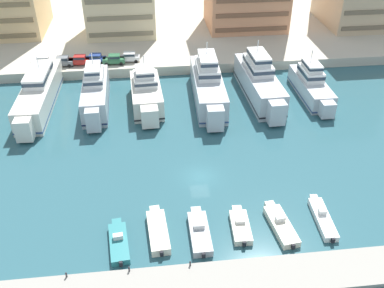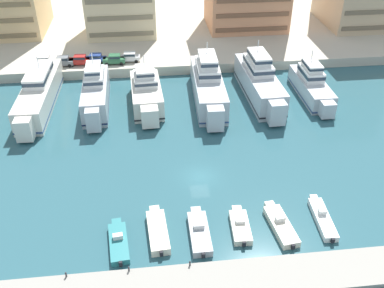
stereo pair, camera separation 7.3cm
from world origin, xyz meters
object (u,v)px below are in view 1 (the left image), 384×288
at_px(yacht_ivory_far_left, 39,93).
at_px(motorboat_white_center_right, 322,218).
at_px(yacht_silver_center, 259,82).
at_px(motorboat_teal_far_left, 119,242).
at_px(car_blue_center_left, 95,58).
at_px(car_white_center_right, 129,57).
at_px(car_white_far_left, 43,60).
at_px(yacht_silver_center_left, 208,85).
at_px(motorboat_grey_mid_left, 199,232).
at_px(motorboat_cream_left, 158,231).
at_px(car_green_center, 114,59).
at_px(motorboat_cream_center_left, 240,226).
at_px(yacht_ivory_mid_left, 146,93).
at_px(yacht_silver_left, 95,92).
at_px(car_red_mid_left, 79,60).
at_px(motorboat_cream_center, 281,225).
at_px(yacht_silver_center_right, 311,85).
at_px(car_grey_left, 62,61).

xyz_separation_m(yacht_ivory_far_left, motorboat_white_center_right, (36.71, -31.33, -1.88)).
height_order(yacht_silver_center, motorboat_teal_far_left, yacht_silver_center).
height_order(car_blue_center_left, car_white_center_right, same).
bearing_deg(car_white_far_left, motorboat_teal_far_left, -71.47).
distance_m(yacht_silver_center_left, motorboat_grey_mid_left, 31.22).
xyz_separation_m(motorboat_cream_left, car_green_center, (-6.06, 42.63, 2.29)).
distance_m(car_blue_center_left, car_green_center, 3.62).
distance_m(motorboat_cream_center_left, motorboat_white_center_right, 9.62).
bearing_deg(yacht_ivory_mid_left, motorboat_cream_left, -89.24).
bearing_deg(car_green_center, yacht_silver_left, -101.49).
bearing_deg(car_red_mid_left, motorboat_cream_center, -58.97).
distance_m(motorboat_white_center_right, car_white_far_left, 57.85).
bearing_deg(motorboat_teal_far_left, motorboat_cream_center, 1.53).
relative_size(motorboat_cream_center_left, car_green_center, 1.45).
distance_m(yacht_silver_center_right, motorboat_teal_far_left, 44.16).
height_order(yacht_silver_center_left, car_white_center_right, yacht_silver_center_left).
height_order(yacht_ivory_mid_left, car_grey_left, yacht_ivory_mid_left).
relative_size(car_red_mid_left, car_blue_center_left, 0.99).
xyz_separation_m(yacht_silver_center, yacht_silver_center_right, (8.91, -0.98, -0.65)).
distance_m(motorboat_cream_center_left, car_green_center, 45.56).
bearing_deg(yacht_silver_center, yacht_silver_left, -179.11).
bearing_deg(yacht_silver_left, car_green_center, 78.51).
height_order(motorboat_grey_mid_left, car_white_center_right, car_white_center_right).
xyz_separation_m(yacht_ivory_mid_left, motorboat_grey_mid_left, (4.93, -29.89, -1.81)).
bearing_deg(car_green_center, motorboat_cream_center, -65.37).
bearing_deg(motorboat_cream_center_left, yacht_ivory_far_left, 130.69).
distance_m(yacht_silver_center_right, car_green_center, 36.27).
bearing_deg(car_blue_center_left, car_white_far_left, 179.23).
bearing_deg(motorboat_cream_center_left, yacht_ivory_mid_left, 108.05).
height_order(motorboat_grey_mid_left, car_green_center, car_green_center).
bearing_deg(motorboat_teal_far_left, car_white_center_right, 88.70).
distance_m(yacht_silver_center, car_green_center, 27.71).
bearing_deg(car_blue_center_left, yacht_ivory_mid_left, -56.82).
height_order(yacht_silver_center_left, motorboat_white_center_right, yacht_silver_center_left).
xyz_separation_m(car_grey_left, car_green_center, (9.54, -0.16, 0.00)).
distance_m(car_red_mid_left, car_white_center_right, 9.22).
distance_m(motorboat_teal_far_left, car_red_mid_left, 44.88).
bearing_deg(yacht_silver_center, yacht_ivory_far_left, 178.56).
relative_size(yacht_ivory_far_left, yacht_silver_center_left, 1.09).
height_order(motorboat_cream_center, car_white_far_left, car_white_far_left).
bearing_deg(car_green_center, motorboat_grey_mid_left, -76.22).
bearing_deg(yacht_silver_center_left, car_white_center_right, 134.49).
bearing_deg(yacht_silver_center, motorboat_teal_far_left, -126.27).
bearing_deg(motorboat_cream_center, car_red_mid_left, 121.03).
xyz_separation_m(yacht_silver_center_left, motorboat_white_center_right, (8.91, -30.07, -2.35)).
relative_size(motorboat_grey_mid_left, motorboat_cream_center, 1.00).
height_order(yacht_ivory_far_left, yacht_silver_center_left, yacht_silver_center_left).
relative_size(yacht_ivory_mid_left, motorboat_cream_left, 2.09).
bearing_deg(car_red_mid_left, car_white_center_right, 2.76).
xyz_separation_m(yacht_silver_center_left, motorboat_cream_center, (3.82, -30.60, -2.32)).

